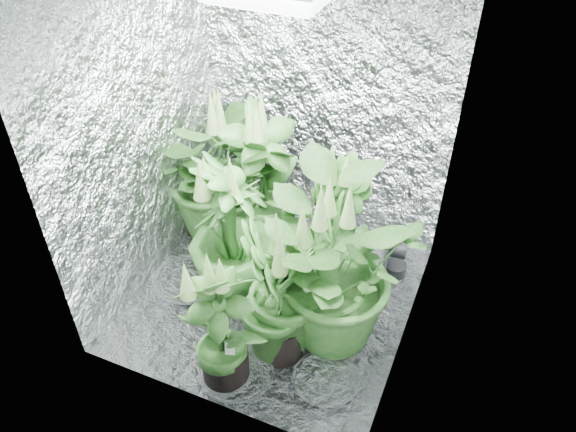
{
  "coord_description": "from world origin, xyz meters",
  "views": [
    {
      "loc": [
        1.02,
        -2.18,
        2.53
      ],
      "look_at": [
        0.09,
        0.0,
        0.66
      ],
      "focal_mm": 35.0,
      "sensor_mm": 36.0,
      "label": 1
    }
  ],
  "objects_px": {
    "plant_a": "(219,173)",
    "plant_c": "(335,229)",
    "plant_d": "(233,235)",
    "plant_g": "(280,295)",
    "plant_b": "(262,181)",
    "plant_f": "(221,326)",
    "plant_e": "(328,270)",
    "circulation_fan": "(392,255)"
  },
  "relations": [
    {
      "from": "plant_a",
      "to": "plant_d",
      "type": "distance_m",
      "value": 0.61
    },
    {
      "from": "plant_c",
      "to": "plant_f",
      "type": "height_order",
      "value": "plant_c"
    },
    {
      "from": "plant_b",
      "to": "plant_e",
      "type": "relative_size",
      "value": 1.01
    },
    {
      "from": "plant_b",
      "to": "circulation_fan",
      "type": "bearing_deg",
      "value": 1.55
    },
    {
      "from": "plant_e",
      "to": "plant_f",
      "type": "height_order",
      "value": "plant_e"
    },
    {
      "from": "plant_a",
      "to": "plant_b",
      "type": "relative_size",
      "value": 0.97
    },
    {
      "from": "plant_c",
      "to": "plant_e",
      "type": "height_order",
      "value": "plant_e"
    },
    {
      "from": "plant_b",
      "to": "circulation_fan",
      "type": "xyz_separation_m",
      "value": [
        0.88,
        0.02,
        -0.34
      ]
    },
    {
      "from": "plant_a",
      "to": "plant_e",
      "type": "bearing_deg",
      "value": -31.18
    },
    {
      "from": "plant_g",
      "to": "plant_c",
      "type": "bearing_deg",
      "value": 83.23
    },
    {
      "from": "plant_a",
      "to": "plant_c",
      "type": "bearing_deg",
      "value": -9.88
    },
    {
      "from": "plant_e",
      "to": "plant_f",
      "type": "relative_size",
      "value": 1.18
    },
    {
      "from": "plant_a",
      "to": "circulation_fan",
      "type": "distance_m",
      "value": 1.23
    },
    {
      "from": "plant_c",
      "to": "circulation_fan",
      "type": "distance_m",
      "value": 0.47
    },
    {
      "from": "plant_c",
      "to": "plant_e",
      "type": "relative_size",
      "value": 0.87
    },
    {
      "from": "plant_g",
      "to": "circulation_fan",
      "type": "height_order",
      "value": "plant_g"
    },
    {
      "from": "plant_b",
      "to": "plant_f",
      "type": "bearing_deg",
      "value": -75.0
    },
    {
      "from": "plant_a",
      "to": "plant_d",
      "type": "height_order",
      "value": "plant_a"
    },
    {
      "from": "plant_a",
      "to": "circulation_fan",
      "type": "bearing_deg",
      "value": 2.73
    },
    {
      "from": "plant_a",
      "to": "plant_c",
      "type": "relative_size",
      "value": 1.13
    },
    {
      "from": "plant_a",
      "to": "plant_g",
      "type": "height_order",
      "value": "plant_a"
    },
    {
      "from": "plant_a",
      "to": "circulation_fan",
      "type": "height_order",
      "value": "plant_a"
    },
    {
      "from": "plant_a",
      "to": "plant_e",
      "type": "relative_size",
      "value": 0.98
    },
    {
      "from": "plant_b",
      "to": "plant_f",
      "type": "relative_size",
      "value": 1.19
    },
    {
      "from": "plant_b",
      "to": "plant_g",
      "type": "xyz_separation_m",
      "value": [
        0.48,
        -0.82,
        -0.05
      ]
    },
    {
      "from": "plant_f",
      "to": "plant_g",
      "type": "height_order",
      "value": "plant_g"
    },
    {
      "from": "circulation_fan",
      "to": "plant_g",
      "type": "bearing_deg",
      "value": -120.63
    },
    {
      "from": "plant_a",
      "to": "plant_e",
      "type": "distance_m",
      "value": 1.13
    },
    {
      "from": "plant_a",
      "to": "plant_c",
      "type": "xyz_separation_m",
      "value": [
        0.86,
        -0.15,
        -0.08
      ]
    },
    {
      "from": "plant_b",
      "to": "circulation_fan",
      "type": "distance_m",
      "value": 0.95
    },
    {
      "from": "plant_c",
      "to": "plant_d",
      "type": "relative_size",
      "value": 0.9
    },
    {
      "from": "plant_d",
      "to": "plant_g",
      "type": "xyz_separation_m",
      "value": [
        0.42,
        -0.3,
        -0.02
      ]
    },
    {
      "from": "plant_b",
      "to": "plant_a",
      "type": "bearing_deg",
      "value": -173.78
    },
    {
      "from": "plant_e",
      "to": "circulation_fan",
      "type": "distance_m",
      "value": 0.77
    },
    {
      "from": "plant_f",
      "to": "plant_g",
      "type": "bearing_deg",
      "value": 56.08
    },
    {
      "from": "plant_c",
      "to": "plant_g",
      "type": "height_order",
      "value": "plant_g"
    },
    {
      "from": "plant_c",
      "to": "plant_f",
      "type": "xyz_separation_m",
      "value": [
        -0.26,
        -0.92,
        -0.0
      ]
    },
    {
      "from": "plant_c",
      "to": "plant_e",
      "type": "bearing_deg",
      "value": -75.59
    },
    {
      "from": "plant_d",
      "to": "plant_c",
      "type": "bearing_deg",
      "value": 34.26
    },
    {
      "from": "plant_d",
      "to": "plant_f",
      "type": "xyz_separation_m",
      "value": [
        0.24,
        -0.58,
        -0.05
      ]
    },
    {
      "from": "plant_g",
      "to": "plant_e",
      "type": "bearing_deg",
      "value": 47.05
    },
    {
      "from": "plant_c",
      "to": "plant_f",
      "type": "distance_m",
      "value": 0.96
    }
  ]
}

